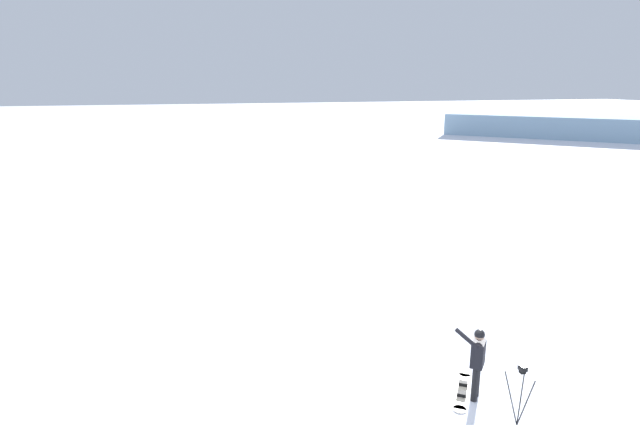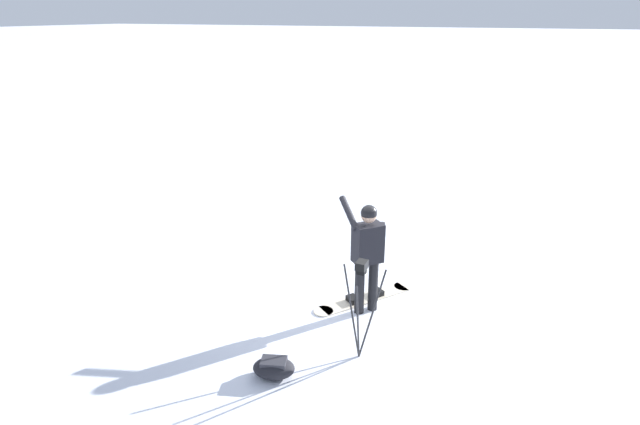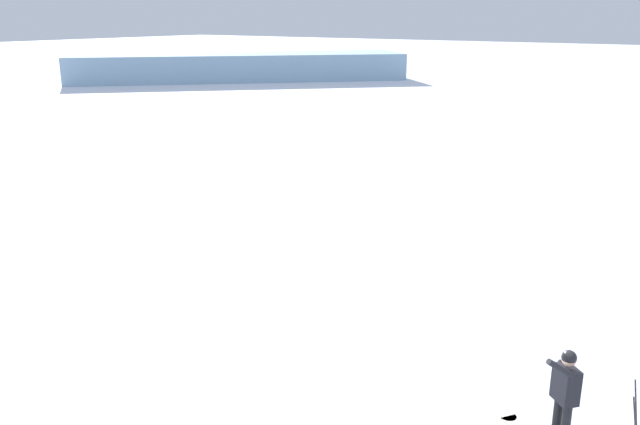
# 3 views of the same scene
# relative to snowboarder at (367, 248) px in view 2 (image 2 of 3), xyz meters

# --- Properties ---
(ground_plane) EXTENTS (300.00, 300.00, 0.00)m
(ground_plane) POSITION_rel_snowboarder_xyz_m (0.32, -0.51, -0.99)
(ground_plane) COLOR white
(snowboarder) EXTENTS (0.75, 0.47, 1.66)m
(snowboarder) POSITION_rel_snowboarder_xyz_m (0.00, 0.00, 0.00)
(snowboarder) COLOR black
(snowboarder) RESTS_ON ground_plane
(snowboard) EXTENTS (1.14, 1.48, 0.10)m
(snowboard) POSITION_rel_snowboarder_xyz_m (0.11, -0.30, -0.97)
(snowboard) COLOR beige
(snowboard) RESTS_ON ground_plane
(gear_bag_large) EXTENTS (0.59, 0.49, 0.23)m
(gear_bag_large) POSITION_rel_snowboarder_xyz_m (0.49, 1.86, -0.87)
(gear_bag_large) COLOR black
(gear_bag_large) RESTS_ON ground_plane
(camera_tripod) EXTENTS (0.55, 0.56, 1.34)m
(camera_tripod) POSITION_rel_snowboarder_xyz_m (-0.30, 1.07, -0.03)
(camera_tripod) COLOR #262628
(camera_tripod) RESTS_ON ground_plane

